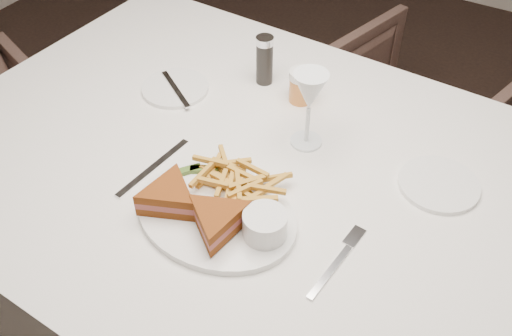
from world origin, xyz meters
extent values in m
cube|color=silver|center=(-0.18, 0.01, 0.38)|extent=(1.53, 1.06, 0.75)
imported|color=#503931|center=(-0.11, 0.92, 0.30)|extent=(0.70, 0.68, 0.60)
ellipsoid|color=white|center=(-0.20, -0.15, 0.76)|extent=(0.33, 0.26, 0.01)
cube|color=silver|center=(-0.39, -0.10, 0.75)|extent=(0.03, 0.21, 0.00)
cylinder|color=white|center=(-0.51, 0.14, 0.76)|extent=(0.16, 0.16, 0.01)
cylinder|color=white|center=(0.13, 0.15, 0.76)|extent=(0.16, 0.16, 0.01)
cylinder|color=black|center=(-0.35, 0.28, 0.81)|extent=(0.04, 0.04, 0.12)
cylinder|color=orange|center=(-0.24, 0.26, 0.79)|extent=(0.06, 0.06, 0.08)
cube|color=#3E5D20|center=(-0.29, -0.07, 0.77)|extent=(0.06, 0.04, 0.01)
cube|color=#3E5D20|center=(-0.31, -0.09, 0.77)|extent=(0.05, 0.05, 0.01)
cylinder|color=white|center=(-0.10, -0.15, 0.79)|extent=(0.08, 0.08, 0.05)
camera|label=1|loc=(0.22, -0.72, 1.56)|focal=40.00mm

